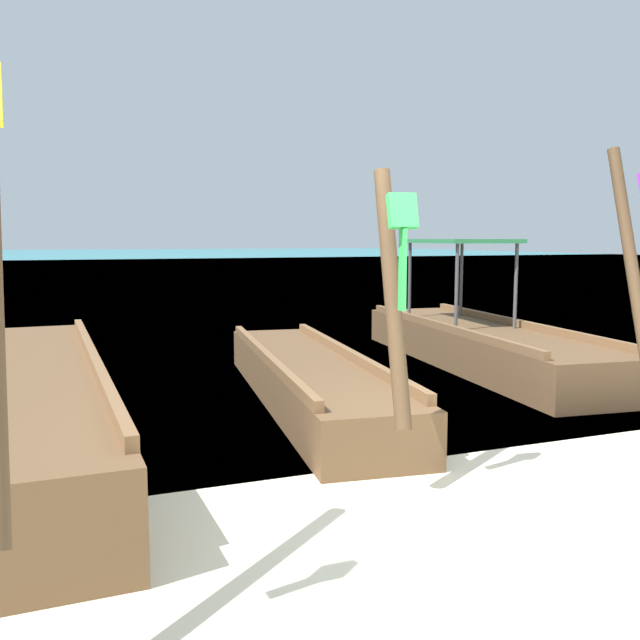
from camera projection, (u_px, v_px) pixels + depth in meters
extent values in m
plane|color=beige|center=(506.00, 520.00, 4.36)|extent=(120.00, 120.00, 0.00)
plane|color=teal|center=(84.00, 259.00, 61.00)|extent=(120.00, 120.00, 0.00)
cube|color=brown|center=(23.00, 404.00, 6.08)|extent=(1.40, 6.24, 0.65)
cube|color=brown|center=(94.00, 359.00, 6.27)|extent=(0.16, 5.72, 0.10)
cube|color=brown|center=(308.00, 381.00, 7.51)|extent=(1.61, 5.10, 0.48)
cube|color=brown|center=(267.00, 357.00, 7.36)|extent=(0.64, 4.59, 0.10)
cube|color=brown|center=(348.00, 353.00, 7.59)|extent=(0.64, 4.59, 0.10)
cylinder|color=brown|center=(392.00, 296.00, 4.86)|extent=(0.20, 0.64, 1.85)
cube|color=green|center=(402.00, 211.00, 4.63)|extent=(0.21, 0.15, 0.25)
cube|color=green|center=(403.00, 270.00, 4.66)|extent=(0.04, 0.08, 0.56)
cube|color=brown|center=(480.00, 347.00, 9.69)|extent=(1.92, 5.70, 0.54)
cube|color=brown|center=(441.00, 326.00, 9.50)|extent=(0.65, 5.12, 0.10)
cube|color=brown|center=(519.00, 323.00, 9.81)|extent=(0.65, 5.12, 0.10)
cylinder|color=brown|center=(630.00, 257.00, 6.68)|extent=(0.21, 0.78, 2.20)
cylinder|color=#4C4C51|center=(457.00, 287.00, 9.34)|extent=(0.06, 0.06, 1.20)
cylinder|color=#4C4C51|center=(516.00, 286.00, 9.58)|extent=(0.06, 0.06, 1.20)
cylinder|color=#4C4C51|center=(410.00, 280.00, 10.95)|extent=(0.06, 0.06, 1.20)
cylinder|color=#4C4C51|center=(461.00, 279.00, 11.18)|extent=(0.06, 0.06, 1.20)
cube|color=#2D844C|center=(460.00, 241.00, 10.19)|extent=(1.31, 1.99, 0.06)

